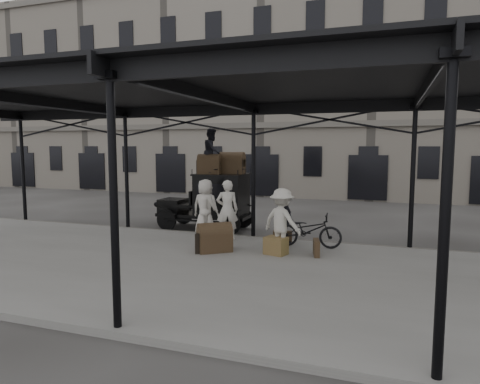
{
  "coord_description": "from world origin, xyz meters",
  "views": [
    {
      "loc": [
        4.28,
        -11.76,
        3.23
      ],
      "look_at": [
        -0.34,
        1.6,
        1.7
      ],
      "focal_mm": 32.0,
      "sensor_mm": 36.0,
      "label": 1
    }
  ],
  "objects_px": {
    "steamer_trunk_roof_near": "(209,166)",
    "steamer_trunk_platform": "(214,239)",
    "porter_left": "(227,210)",
    "taxi": "(214,199)",
    "porter_official": "(284,219)",
    "bicycle": "(308,230)"
  },
  "relations": [
    {
      "from": "bicycle",
      "to": "steamer_trunk_platform",
      "type": "relative_size",
      "value": 2.07
    },
    {
      "from": "steamer_trunk_roof_near",
      "to": "steamer_trunk_platform",
      "type": "distance_m",
      "value": 4.33
    },
    {
      "from": "porter_official",
      "to": "steamer_trunk_roof_near",
      "type": "relative_size",
      "value": 1.87
    },
    {
      "from": "steamer_trunk_roof_near",
      "to": "porter_left",
      "type": "bearing_deg",
      "value": -62.18
    },
    {
      "from": "steamer_trunk_roof_near",
      "to": "steamer_trunk_platform",
      "type": "relative_size",
      "value": 0.87
    },
    {
      "from": "taxi",
      "to": "porter_official",
      "type": "xyz_separation_m",
      "value": [
        3.26,
        -2.11,
        -0.26
      ]
    },
    {
      "from": "porter_left",
      "to": "bicycle",
      "type": "xyz_separation_m",
      "value": [
        2.74,
        -0.24,
        -0.46
      ]
    },
    {
      "from": "porter_official",
      "to": "bicycle",
      "type": "bearing_deg",
      "value": -146.16
    },
    {
      "from": "porter_left",
      "to": "taxi",
      "type": "bearing_deg",
      "value": -76.19
    },
    {
      "from": "porter_official",
      "to": "steamer_trunk_platform",
      "type": "bearing_deg",
      "value": 91.08
    },
    {
      "from": "steamer_trunk_roof_near",
      "to": "taxi",
      "type": "bearing_deg",
      "value": 62.05
    },
    {
      "from": "steamer_trunk_roof_near",
      "to": "porter_official",
      "type": "bearing_deg",
      "value": -38.97
    },
    {
      "from": "taxi",
      "to": "bicycle",
      "type": "bearing_deg",
      "value": -29.56
    },
    {
      "from": "porter_official",
      "to": "steamer_trunk_platform",
      "type": "distance_m",
      "value": 2.39
    },
    {
      "from": "taxi",
      "to": "steamer_trunk_platform",
      "type": "height_order",
      "value": "taxi"
    },
    {
      "from": "porter_official",
      "to": "bicycle",
      "type": "height_order",
      "value": "porter_official"
    },
    {
      "from": "porter_official",
      "to": "steamer_trunk_platform",
      "type": "relative_size",
      "value": 1.63
    },
    {
      "from": "bicycle",
      "to": "steamer_trunk_platform",
      "type": "xyz_separation_m",
      "value": [
        -2.51,
        -1.42,
        -0.17
      ]
    },
    {
      "from": "taxi",
      "to": "porter_official",
      "type": "bearing_deg",
      "value": -32.86
    },
    {
      "from": "taxi",
      "to": "steamer_trunk_roof_near",
      "type": "xyz_separation_m",
      "value": [
        -0.08,
        -0.25,
        1.29
      ]
    },
    {
      "from": "taxi",
      "to": "porter_official",
      "type": "height_order",
      "value": "taxi"
    },
    {
      "from": "taxi",
      "to": "porter_left",
      "type": "height_order",
      "value": "taxi"
    }
  ]
}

